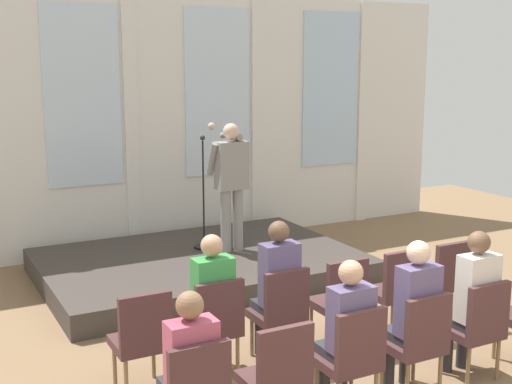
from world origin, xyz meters
TOP-DOWN VIEW (x-y plane):
  - rear_partition at (0.04, 5.94)m, footprint 10.43×0.14m
  - stage_platform at (0.00, 4.25)m, footprint 4.04×2.80m
  - speaker at (0.47, 4.26)m, footprint 0.50×0.69m
  - mic_stand at (0.20, 4.54)m, footprint 0.28×0.28m
  - chair_r0_c0 at (-1.71, 1.48)m, footprint 0.46×0.44m
  - chair_r0_c1 at (-1.02, 1.48)m, footprint 0.46×0.44m
  - audience_r0_c1 at (-1.02, 1.57)m, footprint 0.36×0.39m
  - chair_r0_c2 at (-0.34, 1.48)m, footprint 0.46×0.44m
  - audience_r0_c2 at (-0.34, 1.56)m, footprint 0.36×0.39m
  - chair_r0_c3 at (0.34, 1.48)m, footprint 0.46×0.44m
  - chair_r0_c4 at (1.02, 1.48)m, footprint 0.46×0.44m
  - chair_r0_c5 at (1.71, 1.48)m, footprint 0.46×0.44m
  - audience_r1_c0 at (-1.71, 0.42)m, footprint 0.36×0.39m
  - chair_r1_c1 at (-1.02, 0.34)m, footprint 0.46×0.44m
  - chair_r1_c2 at (-0.34, 0.34)m, footprint 0.46×0.44m
  - audience_r1_c2 at (-0.34, 0.42)m, footprint 0.36×0.39m
  - chair_r1_c3 at (0.34, 0.34)m, footprint 0.46×0.44m
  - audience_r1_c3 at (0.34, 0.42)m, footprint 0.36×0.39m
  - chair_r1_c4 at (1.02, 0.34)m, footprint 0.46×0.44m
  - audience_r1_c4 at (1.02, 0.42)m, footprint 0.36×0.39m

SIDE VIEW (x-z plane):
  - stage_platform at x=0.00m, z-range 0.00..0.29m
  - chair_r0_c0 at x=-1.71m, z-range 0.06..1.00m
  - chair_r0_c1 at x=-1.02m, z-range 0.06..1.00m
  - chair_r0_c2 at x=-0.34m, z-range 0.06..1.00m
  - chair_r0_c3 at x=0.34m, z-range 0.06..1.00m
  - chair_r0_c4 at x=1.02m, z-range 0.06..1.00m
  - chair_r0_c5 at x=1.71m, z-range 0.06..1.00m
  - chair_r1_c1 at x=-1.02m, z-range 0.06..1.00m
  - chair_r1_c2 at x=-0.34m, z-range 0.06..1.00m
  - chair_r1_c3 at x=0.34m, z-range 0.06..1.00m
  - chair_r1_c4 at x=1.02m, z-range 0.06..1.00m
  - mic_stand at x=0.20m, z-range -0.15..1.41m
  - audience_r1_c0 at x=-1.71m, z-range 0.07..1.35m
  - audience_r1_c2 at x=-0.34m, z-range 0.07..1.38m
  - audience_r0_c1 at x=-1.02m, z-range 0.07..1.40m
  - audience_r1_c4 at x=1.02m, z-range 0.07..1.45m
  - audience_r0_c2 at x=-0.34m, z-range 0.07..1.45m
  - audience_r1_c3 at x=0.34m, z-range 0.07..1.45m
  - speaker at x=0.47m, z-range 0.44..2.16m
  - rear_partition at x=0.04m, z-range 0.04..3.84m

